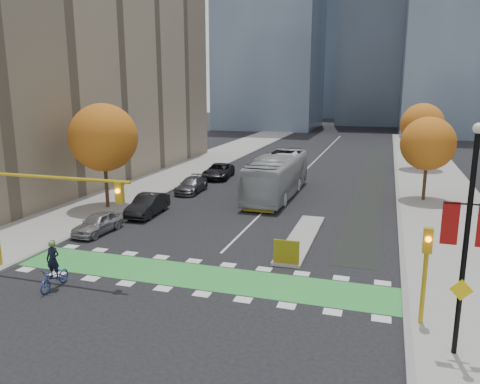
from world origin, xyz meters
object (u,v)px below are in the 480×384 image
Objects in this scene: bus at (277,176)px; parked_car_d at (219,171)px; cyclist at (54,273)px; parked_car_b at (148,205)px; parked_car_a at (98,223)px; tree_west at (104,138)px; traffic_signal_east at (426,262)px; banner_lamppost at (467,233)px; tree_east_far at (422,125)px; traffic_signal_west at (33,197)px; parked_car_c at (192,185)px; hazard_board at (286,252)px; tree_east_near at (428,144)px.

bus reaches higher than parked_car_d.
parked_car_b is (-2.11, 13.13, -0.01)m from cyclist.
tree_west is at bearing 120.21° from parked_car_a.
banner_lamppost is at bearing -63.39° from traffic_signal_east.
tree_east_far is at bearing 23.02° from parked_car_d.
traffic_signal_west is 22.31m from bus.
banner_lamppost is at bearing -50.11° from parked_car_c.
parked_car_c is at bearing 93.08° from cyclist.
parked_car_d reaches higher than parked_car_c.
parked_car_a is 0.74× the size of parked_car_d.
hazard_board is at bearing -53.51° from parked_car_c.
banner_lamppost reaches higher than tree_east_near.
parked_car_c is (-20.46, -18.63, -4.56)m from tree_east_far.
tree_east_far reaches higher than parked_car_a.
traffic_signal_east is at bearing -92.97° from tree_east_far.
traffic_signal_east is 23.42m from bus.
tree_east_near is 1.73× the size of traffic_signal_east.
bus is at bearing 60.72° from parked_car_a.
tree_west is 6.30m from parked_car_b.
tree_east_far is at bearing 75.88° from hazard_board.
tree_east_far is at bearing 40.55° from parked_car_c.
tree_east_far reaches higher than parked_car_c.
tree_east_near reaches higher than hazard_board.
parked_car_a is at bearing -124.09° from tree_east_far.
parked_car_c is (-19.96, -2.63, -4.18)m from tree_east_near.
hazard_board is 8.26m from traffic_signal_east.
tree_west is 1.74× the size of parked_car_c.
tree_east_far is 1.87× the size of traffic_signal_east.
parked_car_b reaches higher than parked_car_d.
tree_east_near is (8.00, 17.80, 4.06)m from hazard_board.
hazard_board is 0.59× the size of cyclist.
parked_car_d is (1.04, 20.34, 0.07)m from parked_car_a.
parked_car_c is (4.04, 7.37, -4.93)m from tree_west.
traffic_signal_west is 7.60m from parked_car_a.
traffic_signal_west is 1.81× the size of parked_car_c.
parked_car_d is at bearing 90.05° from traffic_signal_west.
tree_east_near is 26.59m from parked_car_a.
tree_west reaches higher than parked_car_d.
hazard_board is 0.17× the size of banner_lamppost.
tree_west is at bearing -111.70° from parked_car_d.
tree_east_near is 12.68m from bus.
traffic_signal_east is at bearing -62.54° from bus.
traffic_signal_east is 1.72× the size of cyclist.
traffic_signal_west reaches higher than parked_car_c.
banner_lamppost is (7.50, -6.70, 3.81)m from hazard_board.
hazard_board is 0.20× the size of tree_east_near.
parked_car_a is at bearing 156.93° from banner_lamppost.
tree_east_near is at bearing 8.19° from bus.
cyclist is at bearing 178.01° from banner_lamppost.
hazard_board is 25.36m from parked_car_d.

